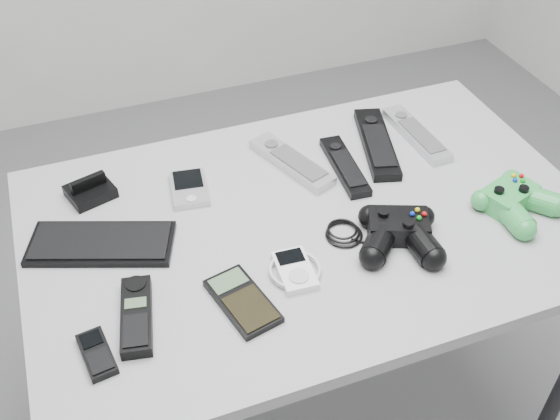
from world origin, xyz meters
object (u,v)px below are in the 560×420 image
object	(u,v)px
controller_green	(515,199)
desk	(310,241)
pda	(189,188)
remote_silver_a	(292,161)
remote_silver_b	(416,133)
remote_black_a	(345,166)
controller_black	(399,231)
remote_black_b	(377,143)
pda_keyboard	(101,243)
calculator	(243,301)
mobile_phone	(97,354)
cordless_handset	(136,315)
mp3_player	(295,270)

from	to	relation	value
controller_green	desk	bearing A→B (deg)	144.05
pda	remote_silver_a	world-z (taller)	remote_silver_a
desk	remote_silver_b	xyz separation A→B (m)	(0.33, 0.17, 0.08)
remote_silver_b	remote_black_a	bearing A→B (deg)	-168.47
remote_silver_b	controller_black	xyz separation A→B (m)	(-0.20, -0.29, 0.02)
remote_black_b	controller_green	bearing A→B (deg)	-44.59
pda_keyboard	calculator	world-z (taller)	pda_keyboard
desk	calculator	bearing A→B (deg)	-140.09
mobile_phone	controller_green	bearing A→B (deg)	-3.23
remote_black_b	controller_black	distance (m)	0.31
remote_black_a	remote_silver_b	distance (m)	0.21
pda	remote_silver_b	world-z (taller)	remote_silver_b
cordless_handset	mp3_player	world-z (taller)	cordless_handset
mobile_phone	controller_black	bearing A→B (deg)	-1.32
remote_silver_a	mp3_player	world-z (taller)	remote_silver_a
remote_black_a	mp3_player	xyz separation A→B (m)	(-0.21, -0.25, -0.00)
pda	pda_keyboard	bearing A→B (deg)	-145.03
remote_silver_a	mp3_player	bearing A→B (deg)	-130.78
controller_green	pda	bearing A→B (deg)	135.67
pda_keyboard	mp3_player	bearing A→B (deg)	-10.99
desk	remote_black_a	world-z (taller)	remote_black_a
mp3_player	controller_black	distance (m)	0.22
pda_keyboard	calculator	bearing A→B (deg)	-27.50
desk	controller_green	distance (m)	0.42
remote_silver_a	controller_black	bearing A→B (deg)	-90.86
pda_keyboard	remote_silver_a	size ratio (longest dim) A/B	1.21
mobile_phone	controller_green	world-z (taller)	controller_green
mobile_phone	remote_silver_a	bearing A→B (deg)	29.12
pda_keyboard	remote_silver_b	bearing A→B (deg)	28.56
pda_keyboard	mobile_phone	distance (m)	0.26
pda_keyboard	pda	xyz separation A→B (m)	(0.20, 0.10, 0.00)
remote_silver_a	remote_black_b	world-z (taller)	same
remote_black_a	cordless_handset	bearing A→B (deg)	-148.38
desk	remote_black_b	distance (m)	0.30
remote_black_b	remote_silver_b	xyz separation A→B (m)	(0.10, 0.00, -0.00)
remote_black_b	controller_green	distance (m)	0.33
cordless_handset	mp3_player	size ratio (longest dim) A/B	1.59
pda	mobile_phone	xyz separation A→B (m)	(-0.25, -0.36, -0.00)
pda_keyboard	remote_black_b	xyz separation A→B (m)	(0.64, 0.11, 0.00)
mobile_phone	mp3_player	world-z (taller)	mp3_player
calculator	mp3_player	bearing A→B (deg)	4.44
desk	controller_green	xyz separation A→B (m)	(0.39, -0.12, 0.09)
desk	remote_silver_b	world-z (taller)	remote_silver_b
remote_silver_b	mobile_phone	size ratio (longest dim) A/B	2.33
remote_black_b	mp3_player	size ratio (longest dim) A/B	2.51
remote_black_b	remote_black_a	bearing A→B (deg)	-138.06
desk	remote_black_b	size ratio (longest dim) A/B	4.38
calculator	controller_green	xyz separation A→B (m)	(0.59, 0.05, 0.02)
remote_silver_b	controller_green	size ratio (longest dim) A/B	1.38
pda_keyboard	mobile_phone	size ratio (longest dim) A/B	2.80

